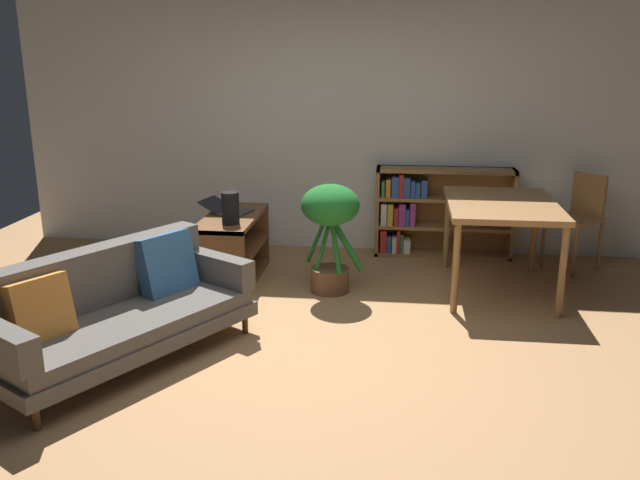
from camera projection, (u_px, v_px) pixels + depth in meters
name	position (u px, v px, depth m)	size (l,w,h in m)	color
ground_plane	(310.00, 356.00, 4.66)	(8.16, 8.16, 0.00)	#A87A4C
back_wall_panel	(345.00, 120.00, 6.86)	(6.80, 0.10, 2.70)	silver
fabric_couch	(115.00, 308.00, 4.54)	(1.58, 1.96, 0.77)	#56351E
media_console	(233.00, 247.00, 6.15)	(0.46, 1.07, 0.60)	brown
open_laptop	(228.00, 210.00, 6.16)	(0.49, 0.41, 0.12)	#333338
desk_speaker	(230.00, 208.00, 5.74)	(0.15, 0.15, 0.28)	black
potted_floor_plant	(330.00, 222.00, 5.73)	(0.55, 0.50, 0.95)	brown
dining_table	(501.00, 211.00, 5.74)	(0.92, 1.28, 0.79)	olive
dining_chair_near	(579.00, 215.00, 6.40)	(0.57, 0.57, 0.91)	olive
bookshelf	(432.00, 212.00, 6.84)	(1.37, 0.28, 0.90)	olive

